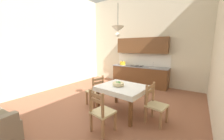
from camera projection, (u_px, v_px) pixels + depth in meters
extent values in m
cube|color=#935B42|center=(100.00, 107.00, 4.00)|extent=(6.14, 6.79, 0.10)
cube|color=beige|center=(141.00, 40.00, 6.22)|extent=(6.14, 0.12, 4.22)
cube|color=beige|center=(44.00, 39.00, 5.18)|extent=(0.12, 6.79, 4.22)
cube|color=brown|center=(139.00, 76.00, 6.14)|extent=(2.58, 0.60, 0.86)
cube|color=gray|center=(140.00, 67.00, 6.05)|extent=(2.61, 0.63, 0.04)
cube|color=white|center=(142.00, 60.00, 6.25)|extent=(2.58, 0.01, 0.55)
cube|color=brown|center=(141.00, 46.00, 6.00)|extent=(2.37, 0.34, 0.70)
cube|color=black|center=(137.00, 85.00, 5.98)|extent=(2.54, 0.02, 0.09)
cylinder|color=silver|center=(152.00, 67.00, 5.74)|extent=(0.34, 0.34, 0.02)
cylinder|color=silver|center=(153.00, 64.00, 5.83)|extent=(0.02, 0.02, 0.22)
cube|color=black|center=(137.00, 66.00, 6.13)|extent=(0.52, 0.42, 0.01)
cylinder|color=silver|center=(134.00, 66.00, 6.11)|extent=(0.11, 0.11, 0.01)
cylinder|color=silver|center=(139.00, 66.00, 5.97)|extent=(0.11, 0.11, 0.01)
cylinder|color=silver|center=(135.00, 65.00, 6.28)|extent=(0.11, 0.11, 0.01)
cylinder|color=silver|center=(141.00, 66.00, 6.13)|extent=(0.11, 0.11, 0.01)
cylinder|color=gold|center=(123.00, 63.00, 6.52)|extent=(0.28, 0.28, 0.15)
cylinder|color=gold|center=(123.00, 62.00, 6.51)|extent=(0.29, 0.29, 0.02)
sphere|color=black|center=(123.00, 61.00, 6.50)|extent=(0.04, 0.04, 0.04)
cube|color=brown|center=(122.00, 87.00, 3.45)|extent=(1.21, 1.05, 0.02)
cube|color=brown|center=(98.00, 100.00, 3.51)|extent=(0.08, 0.08, 0.73)
cube|color=brown|center=(131.00, 111.00, 2.88)|extent=(0.08, 0.08, 0.73)
cube|color=brown|center=(116.00, 92.00, 4.15)|extent=(0.08, 0.08, 0.73)
cube|color=brown|center=(146.00, 100.00, 3.53)|extent=(0.08, 0.08, 0.73)
cube|color=white|center=(122.00, 86.00, 3.45)|extent=(1.28, 1.11, 0.00)
cube|color=white|center=(110.00, 93.00, 3.07)|extent=(1.19, 0.11, 0.12)
cube|color=white|center=(132.00, 84.00, 3.85)|extent=(1.19, 0.11, 0.12)
cube|color=white|center=(106.00, 84.00, 3.83)|extent=(0.09, 1.01, 0.12)
cube|color=white|center=(143.00, 93.00, 3.09)|extent=(0.09, 1.01, 0.12)
cube|color=#D1BC89|center=(103.00, 112.00, 2.72)|extent=(0.48, 0.48, 0.04)
cube|color=#A3754C|center=(103.00, 116.00, 3.01)|extent=(0.05, 0.05, 0.41)
cube|color=#A3754C|center=(115.00, 121.00, 2.78)|extent=(0.05, 0.05, 0.41)
cube|color=#A3754C|center=(91.00, 111.00, 2.71)|extent=(0.05, 0.05, 0.93)
cube|color=#A3754C|center=(103.00, 117.00, 2.47)|extent=(0.05, 0.05, 0.93)
cube|color=#A3754C|center=(96.00, 95.00, 2.52)|extent=(0.32, 0.07, 0.07)
cube|color=#A3754C|center=(96.00, 101.00, 2.54)|extent=(0.32, 0.07, 0.07)
cube|color=#D1BC89|center=(157.00, 106.00, 3.02)|extent=(0.48, 0.48, 0.04)
cube|color=#A3754C|center=(167.00, 114.00, 3.07)|extent=(0.05, 0.05, 0.41)
cube|color=#A3754C|center=(161.00, 121.00, 2.81)|extent=(0.05, 0.05, 0.41)
cube|color=#A3754C|center=(153.00, 100.00, 3.26)|extent=(0.05, 0.05, 0.93)
cube|color=#A3754C|center=(146.00, 104.00, 3.00)|extent=(0.05, 0.05, 0.93)
cube|color=#A3754C|center=(150.00, 87.00, 3.07)|extent=(0.07, 0.32, 0.07)
cube|color=#A3754C|center=(150.00, 91.00, 3.09)|extent=(0.07, 0.32, 0.07)
cube|color=#D1BC89|center=(95.00, 91.00, 4.01)|extent=(0.50, 0.50, 0.04)
cube|color=#A3754C|center=(87.00, 98.00, 4.05)|extent=(0.05, 0.05, 0.41)
cube|color=#A3754C|center=(96.00, 95.00, 4.30)|extent=(0.05, 0.05, 0.41)
cube|color=#A3754C|center=(93.00, 93.00, 3.75)|extent=(0.05, 0.05, 0.93)
cube|color=#A3754C|center=(103.00, 90.00, 4.00)|extent=(0.05, 0.05, 0.93)
cube|color=#A3754C|center=(98.00, 79.00, 3.81)|extent=(0.09, 0.32, 0.07)
cube|color=#A3754C|center=(98.00, 83.00, 3.83)|extent=(0.09, 0.32, 0.07)
cylinder|color=beige|center=(118.00, 86.00, 3.45)|extent=(0.17, 0.16, 0.02)
cylinder|color=beige|center=(118.00, 84.00, 3.44)|extent=(0.30, 0.30, 0.07)
sphere|color=#4C8E3D|center=(117.00, 83.00, 3.47)|extent=(0.09, 0.09, 0.09)
sphere|color=#4C8E3D|center=(120.00, 84.00, 3.39)|extent=(0.08, 0.08, 0.08)
sphere|color=#4C8E3D|center=(119.00, 83.00, 3.46)|extent=(0.10, 0.10, 0.10)
cylinder|color=black|center=(118.00, 15.00, 3.18)|extent=(0.01, 0.01, 0.57)
cone|color=silver|center=(118.00, 29.00, 3.23)|extent=(0.32, 0.32, 0.14)
sphere|color=white|center=(118.00, 35.00, 3.25)|extent=(0.11, 0.11, 0.11)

